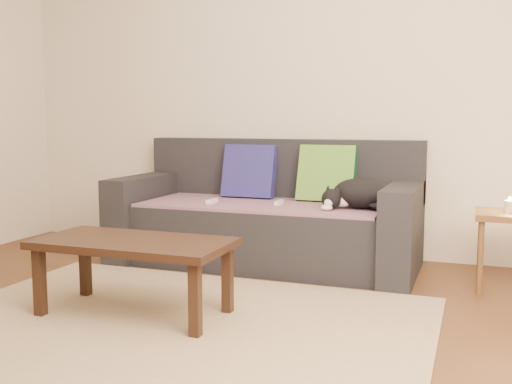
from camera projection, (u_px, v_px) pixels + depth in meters
ground at (158, 335)px, 2.83m from camera, size 4.50×4.50×0.00m
back_wall at (286, 82)px, 4.54m from camera, size 4.50×0.04×2.60m
sofa at (268, 219)px, 4.26m from camera, size 2.10×0.94×0.87m
throw_blanket at (263, 204)px, 4.16m from camera, size 1.66×0.74×0.02m
cushion_navy at (249, 172)px, 4.44m from camera, size 0.39×0.20×0.40m
cushion_green at (327, 174)px, 4.24m from camera, size 0.40×0.22×0.41m
cat at (359, 194)px, 3.88m from camera, size 0.46×0.34×0.20m
wii_remote_a at (212, 201)px, 4.14m from camera, size 0.05×0.15×0.03m
wii_remote_b at (279, 203)px, 4.06m from camera, size 0.05×0.15×0.03m
side_table at (509, 226)px, 3.53m from camera, size 0.38×0.38×0.47m
candle at (510, 206)px, 3.52m from camera, size 0.06×0.06×0.09m
rug at (173, 324)px, 2.97m from camera, size 2.50×1.80×0.01m
coffee_table at (134, 249)px, 3.07m from camera, size 1.01×0.50×0.40m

